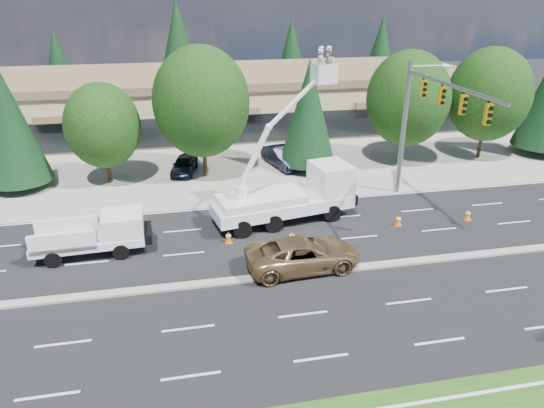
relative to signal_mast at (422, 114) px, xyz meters
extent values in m
plane|color=black|center=(-10.03, -7.04, -6.06)|extent=(140.00, 140.00, 0.00)
cube|color=gray|center=(-10.03, 12.96, -6.05)|extent=(140.00, 22.00, 0.01)
cube|color=gray|center=(-10.03, -7.04, -6.00)|extent=(120.00, 0.55, 0.12)
cube|color=tan|center=(-10.03, 22.96, -3.56)|extent=(50.00, 15.00, 5.00)
cube|color=brown|center=(-10.03, 22.96, -0.91)|extent=(50.40, 15.40, 0.70)
cube|color=black|center=(-10.03, 15.41, -4.56)|extent=(48.00, 0.12, 2.60)
cylinder|color=#332114|center=(-26.03, 7.96, -5.66)|extent=(0.26, 0.26, 0.80)
cone|color=black|center=(-26.03, 7.96, -1.45)|extent=(4.36, 4.36, 7.96)
cylinder|color=#332114|center=(-20.03, 7.96, -4.87)|extent=(0.28, 0.28, 2.37)
ellipsoid|color=black|center=(-20.03, 7.96, -1.77)|extent=(5.27, 5.27, 6.06)
cylinder|color=#332114|center=(-13.03, 7.96, -4.49)|extent=(0.28, 0.28, 3.14)
ellipsoid|color=black|center=(-13.03, 7.96, -0.39)|extent=(6.97, 6.97, 8.02)
cylinder|color=#332114|center=(-5.03, 7.96, -5.66)|extent=(0.26, 0.26, 0.80)
cone|color=black|center=(-5.03, 7.96, -1.48)|extent=(4.32, 4.32, 7.90)
cylinder|color=#332114|center=(2.97, 7.96, -4.60)|extent=(0.28, 0.28, 2.92)
ellipsoid|color=black|center=(2.97, 7.96, -0.79)|extent=(6.48, 6.48, 7.45)
cylinder|color=#332114|center=(9.97, 7.96, -4.59)|extent=(0.28, 0.28, 2.94)
ellipsoid|color=black|center=(9.97, 7.96, -0.75)|extent=(6.54, 6.54, 7.52)
cylinder|color=#332114|center=(15.97, 7.96, -5.66)|extent=(0.26, 0.26, 0.80)
cylinder|color=#332114|center=(-28.03, 34.96, -5.66)|extent=(0.26, 0.26, 0.80)
cone|color=black|center=(-28.03, 34.96, -1.27)|extent=(4.52, 4.52, 8.26)
cylinder|color=#332114|center=(-14.03, 34.96, -5.66)|extent=(0.26, 0.26, 0.80)
cone|color=black|center=(-14.03, 34.96, 0.43)|extent=(6.13, 6.13, 11.20)
cylinder|color=#332114|center=(-0.03, 34.96, -5.66)|extent=(0.26, 0.26, 0.80)
cone|color=black|center=(-0.03, 34.96, -0.77)|extent=(5.00, 5.00, 9.13)
cylinder|color=#332114|center=(11.97, 34.96, -5.66)|extent=(0.26, 0.26, 0.80)
cone|color=black|center=(11.97, 34.96, -0.72)|extent=(5.04, 5.04, 9.21)
cylinder|color=gray|center=(-0.03, 2.16, -1.56)|extent=(0.32, 0.32, 9.00)
cylinder|color=gray|center=(-0.03, -2.84, 2.24)|extent=(0.20, 10.00, 0.20)
cylinder|color=gray|center=(1.27, 2.16, 2.54)|extent=(2.60, 0.12, 0.12)
cube|color=gold|center=(-0.03, 0.16, 1.49)|extent=(0.32, 0.22, 1.05)
cube|color=gold|center=(-0.03, -2.04, 1.49)|extent=(0.32, 0.22, 1.05)
cube|color=gold|center=(-0.03, -4.24, 1.49)|extent=(0.32, 0.22, 1.05)
cube|color=gold|center=(-0.03, -6.44, 1.49)|extent=(0.32, 0.22, 1.05)
cube|color=white|center=(-19.93, -2.84, -5.24)|extent=(5.85, 2.39, 0.43)
cube|color=white|center=(-18.11, -2.75, -4.57)|extent=(2.21, 2.16, 1.44)
cube|color=black|center=(-17.49, -2.72, -4.38)|extent=(0.17, 1.82, 0.96)
cube|color=white|center=(-21.12, -1.99, -4.76)|extent=(3.27, 0.45, 1.05)
cube|color=white|center=(-21.03, -3.81, -4.76)|extent=(3.27, 0.45, 1.05)
cube|color=white|center=(-8.90, -0.84, -4.98)|extent=(8.92, 4.13, 0.75)
cube|color=white|center=(-5.74, -0.25, -3.86)|extent=(2.58, 2.88, 2.15)
cube|color=black|center=(-4.95, -0.10, -3.69)|extent=(0.48, 2.13, 1.29)
cube|color=white|center=(-10.27, -1.10, -4.39)|extent=(5.52, 3.38, 0.54)
cylinder|color=white|center=(-11.54, -1.34, -3.80)|extent=(0.75, 0.75, 0.86)
cube|color=white|center=(-6.51, -0.39, 2.71)|extent=(1.34, 1.17, 1.16)
imported|color=beige|center=(-6.74, -0.43, 3.14)|extent=(0.56, 0.75, 1.85)
imported|color=beige|center=(-6.27, -0.35, 3.14)|extent=(0.86, 1.01, 1.85)
ellipsoid|color=white|center=(-6.74, -0.43, 4.08)|extent=(0.28, 0.28, 0.19)
ellipsoid|color=white|center=(-6.27, -0.35, 4.08)|extent=(0.28, 0.28, 0.19)
cube|color=orange|center=(-21.63, -2.84, -6.04)|extent=(0.40, 0.40, 0.03)
cone|color=orange|center=(-21.63, -2.84, -5.71)|extent=(0.36, 0.36, 0.70)
cylinder|color=white|center=(-21.63, -2.84, -5.64)|extent=(0.29, 0.29, 0.10)
cube|color=orange|center=(-12.50, -3.02, -6.04)|extent=(0.40, 0.40, 0.03)
cone|color=orange|center=(-12.50, -3.02, -5.71)|extent=(0.36, 0.36, 0.70)
cylinder|color=white|center=(-12.50, -3.02, -5.64)|extent=(0.29, 0.29, 0.10)
cube|color=orange|center=(-9.00, -3.70, -6.04)|extent=(0.40, 0.40, 0.03)
cone|color=orange|center=(-9.00, -3.70, -5.71)|extent=(0.36, 0.36, 0.70)
cylinder|color=white|center=(-9.00, -3.70, -5.64)|extent=(0.29, 0.29, 0.10)
cube|color=orange|center=(-2.18, -2.79, -6.04)|extent=(0.40, 0.40, 0.03)
cone|color=orange|center=(-2.18, -2.79, -5.71)|extent=(0.36, 0.36, 0.70)
cylinder|color=white|center=(-2.18, -2.79, -5.64)|extent=(0.29, 0.29, 0.10)
cube|color=orange|center=(2.39, -2.87, -6.04)|extent=(0.40, 0.40, 0.03)
cone|color=orange|center=(2.39, -2.87, -5.71)|extent=(0.36, 0.36, 0.70)
cylinder|color=white|center=(2.39, -2.87, -5.64)|extent=(0.29, 0.29, 0.10)
imported|color=olive|center=(-9.08, -6.44, -5.25)|extent=(5.99, 3.05, 1.62)
imported|color=black|center=(-14.58, 8.96, -5.37)|extent=(2.52, 4.27, 1.36)
imported|color=black|center=(-6.83, 9.06, -5.28)|extent=(2.83, 4.97, 1.55)
camera|label=1|loc=(-14.74, -27.13, 7.05)|focal=32.00mm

